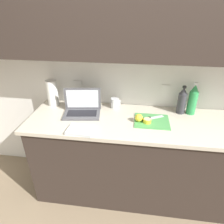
{
  "coord_description": "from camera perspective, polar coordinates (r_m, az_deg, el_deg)",
  "views": [
    {
      "loc": [
        -0.13,
        -1.6,
        1.85
      ],
      "look_at": [
        -0.34,
        -0.01,
        0.98
      ],
      "focal_mm": 32.0,
      "sensor_mm": 36.0,
      "label": 1
    }
  ],
  "objects": [
    {
      "name": "bottle_green_soda",
      "position": [
        2.05,
        22.09,
        3.26
      ],
      "size": [
        0.08,
        0.08,
        0.32
      ],
      "color": "#2D934C",
      "rests_on": "counter_unit"
    },
    {
      "name": "ground_plane",
      "position": [
        2.45,
        8.54,
        -20.95
      ],
      "size": [
        12.0,
        12.0,
        0.0
      ],
      "primitive_type": "plane",
      "color": "#847056",
      "rests_on": "ground"
    },
    {
      "name": "counter_unit",
      "position": [
        2.13,
        10.03,
        -12.8
      ],
      "size": [
        2.26,
        0.65,
        0.9
      ],
      "color": "#332823",
      "rests_on": "ground_plane"
    },
    {
      "name": "lemon_whole_beside",
      "position": [
        1.82,
        7.64,
        -1.64
      ],
      "size": [
        0.07,
        0.07,
        0.07
      ],
      "color": "yellow",
      "rests_on": "cutting_board"
    },
    {
      "name": "paper_towel_roll",
      "position": [
        2.17,
        -16.66,
        5.27
      ],
      "size": [
        0.11,
        0.11,
        0.27
      ],
      "color": "white",
      "rests_on": "counter_unit"
    },
    {
      "name": "knife",
      "position": [
        1.88,
        10.13,
        -1.77
      ],
      "size": [
        0.23,
        0.14,
        0.02
      ],
      "rotation": [
        0.0,
        0.0,
        0.5
      ],
      "color": "silver",
      "rests_on": "cutting_board"
    },
    {
      "name": "cutting_board",
      "position": [
        1.87,
        11.29,
        -2.49
      ],
      "size": [
        0.31,
        0.27,
        0.01
      ],
      "primitive_type": "cube",
      "color": "#4C9E51",
      "rests_on": "counter_unit"
    },
    {
      "name": "lemon_half_cut",
      "position": [
        1.82,
        10.03,
        -2.46
      ],
      "size": [
        0.07,
        0.07,
        0.04
      ],
      "color": "yellow",
      "rests_on": "cutting_board"
    },
    {
      "name": "bottle_oil_tall",
      "position": [
        2.03,
        19.36,
        3.01
      ],
      "size": [
        0.08,
        0.08,
        0.28
      ],
      "color": "#333338",
      "rests_on": "counter_unit"
    },
    {
      "name": "laptop",
      "position": [
        1.97,
        -8.51,
        1.18
      ],
      "size": [
        0.38,
        0.27,
        0.24
      ],
      "rotation": [
        0.0,
        0.0,
        0.14
      ],
      "color": "#515156",
      "rests_on": "counter_unit"
    },
    {
      "name": "measuring_cup",
      "position": [
        2.06,
        0.8,
        2.61
      ],
      "size": [
        0.1,
        0.08,
        0.1
      ],
      "color": "silver",
      "rests_on": "counter_unit"
    },
    {
      "name": "wall_back",
      "position": [
        1.88,
        12.12,
        19.06
      ],
      "size": [
        5.2,
        0.38,
        2.6
      ],
      "color": "white",
      "rests_on": "ground_plane"
    },
    {
      "name": "dish_towel",
      "position": [
        1.71,
        -8.97,
        -5.13
      ],
      "size": [
        0.23,
        0.17,
        0.02
      ],
      "primitive_type": "cube",
      "rotation": [
        0.0,
        0.0,
        -0.06
      ],
      "color": "white",
      "rests_on": "counter_unit"
    }
  ]
}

